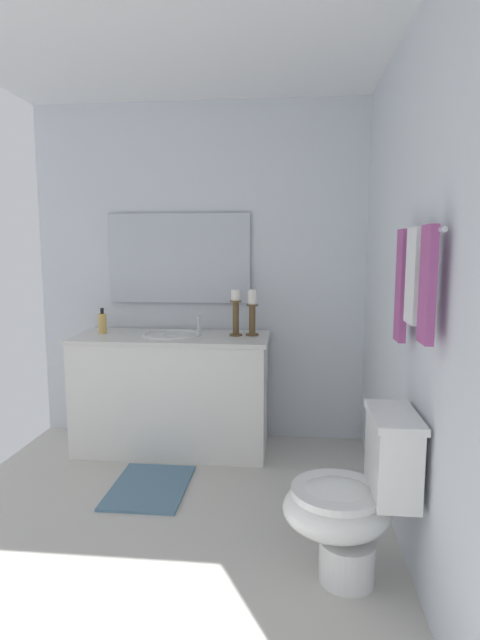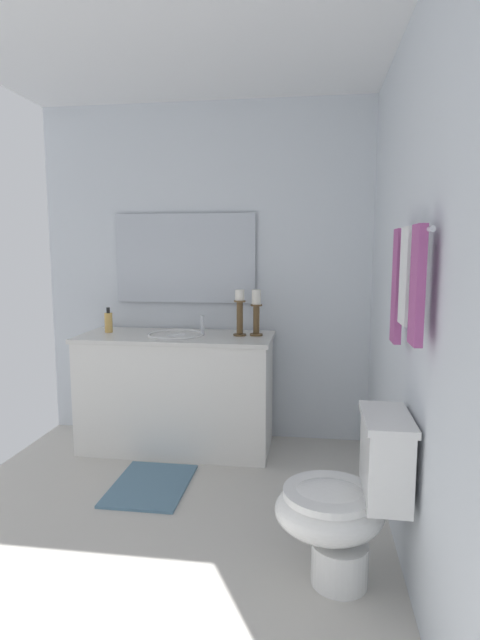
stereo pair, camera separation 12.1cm
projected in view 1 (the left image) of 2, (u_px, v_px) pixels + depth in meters
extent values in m
cube|color=beige|center=(144.00, 555.00, 2.37)|extent=(3.18, 2.45, 0.02)
cube|color=silver|center=(427.00, 294.00, 2.08)|extent=(3.18, 0.04, 2.45)
cube|color=silver|center=(201.00, 274.00, 3.77)|extent=(0.04, 2.45, 2.45)
cube|color=white|center=(173.00, 394.00, 3.58)|extent=(0.55, 1.31, 0.78)
cube|color=silver|center=(172.00, 338.00, 3.52)|extent=(0.58, 1.34, 0.03)
sphere|color=black|center=(87.00, 383.00, 3.74)|extent=(0.02, 0.02, 0.02)
sphere|color=black|center=(75.00, 390.00, 3.54)|extent=(0.02, 0.02, 0.02)
ellipsoid|color=white|center=(172.00, 342.00, 3.53)|extent=(0.38, 0.30, 0.11)
torus|color=white|center=(172.00, 335.00, 3.52)|extent=(0.40, 0.40, 0.02)
cylinder|color=silver|center=(198.00, 326.00, 3.49)|extent=(0.02, 0.02, 0.14)
cube|color=silver|center=(179.00, 258.00, 3.72)|extent=(0.02, 1.05, 0.65)
cylinder|color=brown|center=(252.00, 335.00, 3.52)|extent=(0.09, 0.09, 0.01)
cylinder|color=brown|center=(252.00, 321.00, 3.51)|extent=(0.04, 0.04, 0.21)
cylinder|color=brown|center=(252.00, 305.00, 3.49)|extent=(0.08, 0.08, 0.01)
cylinder|color=white|center=(252.00, 297.00, 3.49)|extent=(0.06, 0.06, 0.10)
cylinder|color=brown|center=(236.00, 335.00, 3.51)|extent=(0.09, 0.09, 0.01)
cylinder|color=brown|center=(236.00, 319.00, 3.50)|extent=(0.04, 0.04, 0.23)
cylinder|color=brown|center=(236.00, 301.00, 3.48)|extent=(0.08, 0.08, 0.01)
cylinder|color=white|center=(236.00, 295.00, 3.47)|extent=(0.06, 0.06, 0.07)
cylinder|color=#E5B259|center=(102.00, 324.00, 3.60)|extent=(0.06, 0.06, 0.14)
cylinder|color=black|center=(102.00, 311.00, 3.59)|extent=(0.02, 0.02, 0.04)
cylinder|color=white|center=(347.00, 560.00, 2.17)|extent=(0.24, 0.24, 0.18)
ellipsoid|color=white|center=(337.00, 509.00, 2.14)|extent=(0.38, 0.46, 0.24)
cylinder|color=white|center=(337.00, 491.00, 2.13)|extent=(0.39, 0.39, 0.03)
cube|color=white|center=(392.00, 457.00, 2.09)|extent=(0.36, 0.17, 0.32)
cube|color=white|center=(394.00, 416.00, 2.06)|extent=(0.38, 0.19, 0.03)
cylinder|color=silver|center=(421.00, 232.00, 1.96)|extent=(0.63, 0.02, 0.02)
cube|color=#A54C8C|center=(401.00, 286.00, 2.20)|extent=(0.12, 0.03, 0.49)
cube|color=white|center=(414.00, 276.00, 1.98)|extent=(0.16, 0.03, 0.38)
cube|color=#A54C8C|center=(428.00, 285.00, 1.78)|extent=(0.13, 0.03, 0.42)
cube|color=slate|center=(150.00, 487.00, 3.02)|extent=(0.60, 0.44, 0.02)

